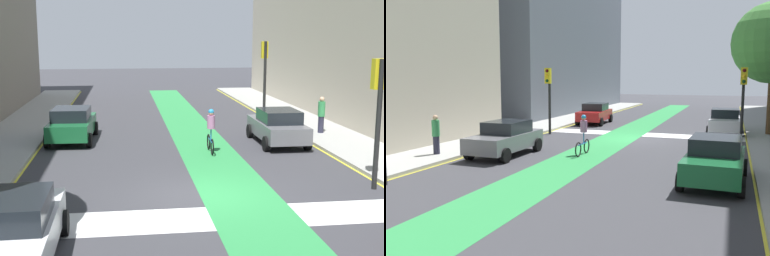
% 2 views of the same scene
% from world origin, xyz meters
% --- Properties ---
extents(ground_plane, '(120.00, 120.00, 0.00)m').
position_xyz_m(ground_plane, '(0.00, 0.00, 0.00)').
color(ground_plane, '#38383D').
extents(bike_lane_paint, '(2.40, 60.00, 0.01)m').
position_xyz_m(bike_lane_paint, '(1.14, 0.00, 0.00)').
color(bike_lane_paint, '#2D8C47').
rests_on(bike_lane_paint, ground_plane).
extents(crosswalk_band, '(12.00, 1.80, 0.01)m').
position_xyz_m(crosswalk_band, '(0.00, -2.00, 0.00)').
color(crosswalk_band, silver).
rests_on(crosswalk_band, ground_plane).
extents(traffic_signal_near_right, '(0.35, 0.52, 4.12)m').
position_xyz_m(traffic_signal_near_right, '(5.55, 0.05, 2.90)').
color(traffic_signal_near_right, black).
rests_on(traffic_signal_near_right, ground_plane).
extents(traffic_signal_far_right, '(0.35, 0.52, 4.49)m').
position_xyz_m(traffic_signal_far_right, '(5.57, 13.13, 3.14)').
color(traffic_signal_far_right, black).
rests_on(traffic_signal_far_right, ground_plane).
extents(car_grey_right_far, '(2.05, 4.22, 1.57)m').
position_xyz_m(car_grey_right_far, '(4.52, 6.99, 0.80)').
color(car_grey_right_far, slate).
rests_on(car_grey_right_far, ground_plane).
extents(car_green_left_far, '(2.17, 4.27, 1.57)m').
position_xyz_m(car_green_left_far, '(-4.68, 8.80, 0.80)').
color(car_green_left_far, '#196033').
rests_on(car_green_left_far, ground_plane).
extents(car_white_left_near, '(2.04, 4.21, 1.57)m').
position_xyz_m(car_white_left_near, '(-4.72, -4.19, 0.80)').
color(car_white_left_near, silver).
rests_on(car_white_left_near, ground_plane).
extents(cyclist_in_lane, '(0.32, 1.73, 1.86)m').
position_xyz_m(cyclist_in_lane, '(1.24, 5.61, 0.97)').
color(cyclist_in_lane, black).
rests_on(cyclist_in_lane, ground_plane).
extents(pedestrian_sidewalk_right_a, '(0.34, 0.34, 1.76)m').
position_xyz_m(pedestrian_sidewalk_right_a, '(7.17, 8.52, 1.05)').
color(pedestrian_sidewalk_right_a, '#262638').
rests_on(pedestrian_sidewalk_right_a, sidewalk_right).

